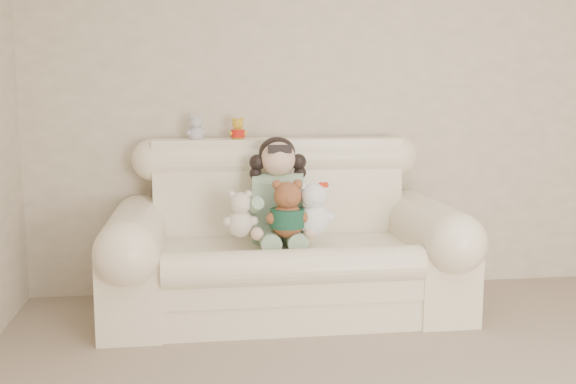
{
  "coord_description": "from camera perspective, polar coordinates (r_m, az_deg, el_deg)",
  "views": [
    {
      "loc": [
        -1.16,
        -1.82,
        1.31
      ],
      "look_at": [
        -0.65,
        1.9,
        0.75
      ],
      "focal_mm": 41.4,
      "sensor_mm": 36.0,
      "label": 1
    }
  ],
  "objects": [
    {
      "name": "yellow_mini_bear",
      "position": [
        4.17,
        -4.33,
        5.56
      ],
      "size": [
        0.13,
        0.11,
        0.18
      ],
      "primitive_type": null,
      "rotation": [
        0.0,
        0.0,
        0.23
      ],
      "color": "gold",
      "rests_on": "sofa"
    },
    {
      "name": "wall_back",
      "position": [
        4.47,
        7.26,
        8.3
      ],
      "size": [
        4.5,
        0.0,
        4.5
      ],
      "primitive_type": "plane",
      "rotation": [
        1.57,
        0.0,
        0.0
      ],
      "color": "beige",
      "rests_on": "ground"
    },
    {
      "name": "white_cat",
      "position": [
        3.78,
        2.2,
        -1.0
      ],
      "size": [
        0.25,
        0.2,
        0.37
      ],
      "primitive_type": null,
      "rotation": [
        0.0,
        0.0,
        -0.05
      ],
      "color": "white",
      "rests_on": "sofa"
    },
    {
      "name": "sofa",
      "position": [
        3.93,
        -0.2,
        -3.17
      ],
      "size": [
        2.1,
        0.95,
        1.03
      ],
      "primitive_type": null,
      "color": "#FFF3CD",
      "rests_on": "floor"
    },
    {
      "name": "seated_child",
      "position": [
        3.97,
        -0.85,
        0.26
      ],
      "size": [
        0.46,
        0.53,
        0.64
      ],
      "primitive_type": null,
      "rotation": [
        0.0,
        0.0,
        -0.16
      ],
      "color": "#327436",
      "rests_on": "sofa"
    },
    {
      "name": "cream_teddy",
      "position": [
        3.76,
        -4.13,
        -1.52
      ],
      "size": [
        0.22,
        0.19,
        0.31
      ],
      "primitive_type": null,
      "rotation": [
        0.0,
        0.0,
        0.16
      ],
      "color": "beige",
      "rests_on": "sofa"
    },
    {
      "name": "grey_mini_plush",
      "position": [
        4.17,
        -7.89,
        5.63
      ],
      "size": [
        0.13,
        0.1,
        0.19
      ],
      "primitive_type": null,
      "rotation": [
        0.0,
        0.0,
        0.03
      ],
      "color": "silver",
      "rests_on": "sofa"
    },
    {
      "name": "brown_teddy",
      "position": [
        3.74,
        -0.06,
        -0.99
      ],
      "size": [
        0.29,
        0.25,
        0.39
      ],
      "primitive_type": null,
      "rotation": [
        0.0,
        0.0,
        -0.28
      ],
      "color": "brown",
      "rests_on": "sofa"
    }
  ]
}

